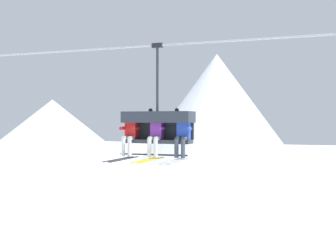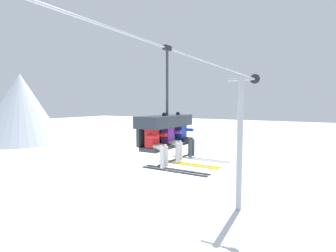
% 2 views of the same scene
% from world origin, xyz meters
% --- Properties ---
extents(mountain_peak_west, '(22.40, 22.40, 9.07)m').
position_xyz_m(mountain_peak_west, '(-31.07, 39.47, 4.53)').
color(mountain_peak_west, white).
rests_on(mountain_peak_west, ground_plane).
extents(mountain_peak_central, '(23.45, 23.45, 16.14)m').
position_xyz_m(mountain_peak_central, '(-9.95, 50.91, 8.07)').
color(mountain_peak_central, white).
rests_on(mountain_peak_central, ground_plane).
extents(lift_cable, '(19.93, 0.05, 0.05)m').
position_xyz_m(lift_cable, '(1.02, -0.80, 8.05)').
color(lift_cable, '#9EA3A8').
extents(chairlift_chair, '(1.90, 0.74, 2.97)m').
position_xyz_m(chairlift_chair, '(0.06, -0.73, 6.02)').
color(chairlift_chair, '#33383D').
extents(skier_red, '(0.46, 1.70, 1.23)m').
position_xyz_m(skier_red, '(-0.68, -0.95, 5.71)').
color(skier_red, red).
extents(skier_purple, '(0.48, 1.70, 1.34)m').
position_xyz_m(skier_purple, '(0.06, -0.94, 5.73)').
color(skier_purple, purple).
extents(skier_blue, '(0.48, 1.70, 1.34)m').
position_xyz_m(skier_blue, '(0.80, -0.94, 5.73)').
color(skier_blue, '#2847B7').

